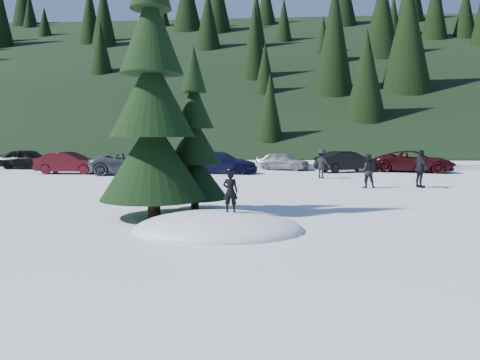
# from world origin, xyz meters

# --- Properties ---
(ground) EXTENTS (200.00, 200.00, 0.00)m
(ground) POSITION_xyz_m (0.00, 0.00, 0.00)
(ground) COLOR white
(ground) RESTS_ON ground
(snow_mound) EXTENTS (4.48, 3.52, 0.96)m
(snow_mound) POSITION_xyz_m (0.00, 0.00, 0.00)
(snow_mound) COLOR white
(snow_mound) RESTS_ON ground
(forest_hillside) EXTENTS (200.00, 60.00, 25.00)m
(forest_hillside) POSITION_xyz_m (0.00, 54.00, 12.50)
(forest_hillside) COLOR black
(forest_hillside) RESTS_ON ground
(spruce_tall) EXTENTS (3.20, 3.20, 8.60)m
(spruce_tall) POSITION_xyz_m (-2.20, 1.80, 3.32)
(spruce_tall) COLOR black
(spruce_tall) RESTS_ON ground
(spruce_short) EXTENTS (2.20, 2.20, 5.37)m
(spruce_short) POSITION_xyz_m (-1.20, 3.20, 2.10)
(spruce_short) COLOR black
(spruce_short) RESTS_ON ground
(child_skier) EXTENTS (0.42, 0.29, 1.08)m
(child_skier) POSITION_xyz_m (0.31, 0.03, 1.02)
(child_skier) COLOR black
(child_skier) RESTS_ON snow_mound
(adult_0) EXTENTS (0.83, 0.67, 1.62)m
(adult_0) POSITION_xyz_m (5.75, 10.60, 0.81)
(adult_0) COLOR black
(adult_0) RESTS_ON ground
(adult_1) EXTENTS (0.77, 1.15, 1.81)m
(adult_1) POSITION_xyz_m (8.30, 10.85, 0.91)
(adult_1) COLOR black
(adult_1) RESTS_ON ground
(adult_2) EXTENTS (1.28, 1.09, 1.71)m
(adult_2) POSITION_xyz_m (4.07, 15.53, 0.86)
(adult_2) COLOR black
(adult_2) RESTS_ON ground
(car_0) EXTENTS (4.55, 2.17, 1.50)m
(car_0) POSITION_xyz_m (-17.21, 21.70, 0.75)
(car_0) COLOR black
(car_0) RESTS_ON ground
(car_1) EXTENTS (4.33, 1.52, 1.42)m
(car_1) POSITION_xyz_m (-12.07, 17.56, 0.71)
(car_1) COLOR #3C0A0F
(car_1) RESTS_ON ground
(car_2) EXTENTS (5.80, 3.94, 1.47)m
(car_2) POSITION_xyz_m (-7.93, 17.51, 0.74)
(car_2) COLOR #505458
(car_2) RESTS_ON ground
(car_3) EXTENTS (5.19, 2.73, 1.43)m
(car_3) POSITION_xyz_m (-2.27, 18.68, 0.72)
(car_3) COLOR black
(car_3) RESTS_ON ground
(car_4) EXTENTS (4.16, 2.86, 1.31)m
(car_4) POSITION_xyz_m (1.84, 22.08, 0.66)
(car_4) COLOR gray
(car_4) RESTS_ON ground
(car_5) EXTENTS (4.61, 3.17, 1.44)m
(car_5) POSITION_xyz_m (6.24, 20.52, 0.72)
(car_5) COLOR black
(car_5) RESTS_ON ground
(car_6) EXTENTS (5.74, 3.86, 1.46)m
(car_6) POSITION_xyz_m (10.85, 20.94, 0.73)
(car_6) COLOR black
(car_6) RESTS_ON ground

